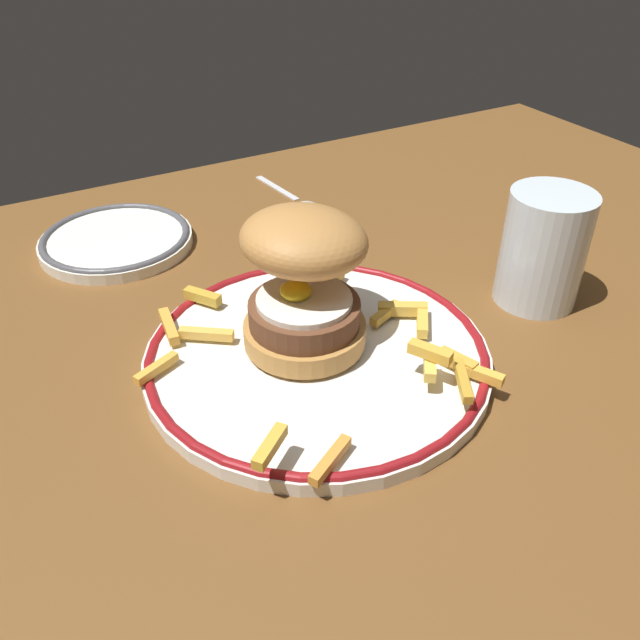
{
  "coord_description": "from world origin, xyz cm",
  "views": [
    {
      "loc": [
        -21.45,
        -37.43,
        34.33
      ],
      "look_at": [
        -0.64,
        -0.47,
        4.6
      ],
      "focal_mm": 36.73,
      "sensor_mm": 36.0,
      "label": 1
    }
  ],
  "objects_px": {
    "dinner_plate": "(320,357)",
    "burger": "(303,276)",
    "side_plate": "(116,240)",
    "water_glass": "(542,255)",
    "spoon": "(302,201)"
  },
  "relations": [
    {
      "from": "side_plate",
      "to": "dinner_plate",
      "type": "bearing_deg",
      "value": -72.29
    },
    {
      "from": "side_plate",
      "to": "water_glass",
      "type": "bearing_deg",
      "value": -42.98
    },
    {
      "from": "dinner_plate",
      "to": "side_plate",
      "type": "height_order",
      "value": "same"
    },
    {
      "from": "burger",
      "to": "spoon",
      "type": "relative_size",
      "value": 0.92
    },
    {
      "from": "burger",
      "to": "water_glass",
      "type": "bearing_deg",
      "value": -9.85
    },
    {
      "from": "dinner_plate",
      "to": "water_glass",
      "type": "distance_m",
      "value": 0.23
    },
    {
      "from": "burger",
      "to": "spoon",
      "type": "xyz_separation_m",
      "value": [
        0.13,
        0.26,
        -0.07
      ]
    },
    {
      "from": "side_plate",
      "to": "burger",
      "type": "bearing_deg",
      "value": -70.34
    },
    {
      "from": "dinner_plate",
      "to": "water_glass",
      "type": "xyz_separation_m",
      "value": [
        0.23,
        -0.01,
        0.04
      ]
    },
    {
      "from": "dinner_plate",
      "to": "burger",
      "type": "relative_size",
      "value": 2.32
    },
    {
      "from": "dinner_plate",
      "to": "burger",
      "type": "xyz_separation_m",
      "value": [
        0.0,
        0.03,
        0.06
      ]
    },
    {
      "from": "burger",
      "to": "side_plate",
      "type": "xyz_separation_m",
      "value": [
        -0.09,
        0.26,
        -0.06
      ]
    },
    {
      "from": "water_glass",
      "to": "side_plate",
      "type": "height_order",
      "value": "water_glass"
    },
    {
      "from": "water_glass",
      "to": "spoon",
      "type": "xyz_separation_m",
      "value": [
        -0.09,
        0.3,
        -0.04
      ]
    },
    {
      "from": "water_glass",
      "to": "side_plate",
      "type": "relative_size",
      "value": 0.66
    }
  ]
}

